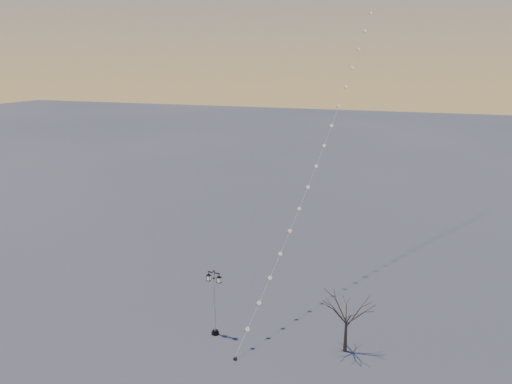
% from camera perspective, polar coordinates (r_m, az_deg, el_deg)
% --- Properties ---
extents(ground, '(300.00, 300.00, 0.00)m').
position_cam_1_polar(ground, '(31.92, -3.95, -17.24)').
color(ground, '#474748').
rests_on(ground, ground).
extents(street_lamp, '(1.11, 0.49, 4.39)m').
position_cam_1_polar(street_lamp, '(32.10, -4.75, -12.08)').
color(street_lamp, black).
rests_on(street_lamp, ground).
extents(bare_tree, '(2.19, 2.19, 3.63)m').
position_cam_1_polar(bare_tree, '(30.71, 10.29, -13.42)').
color(bare_tree, '#34291F').
rests_on(bare_tree, ground).
extents(kite_train, '(6.77, 38.34, 37.86)m').
position_cam_1_polar(kite_train, '(43.22, 11.09, 17.10)').
color(kite_train, black).
rests_on(kite_train, ground).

